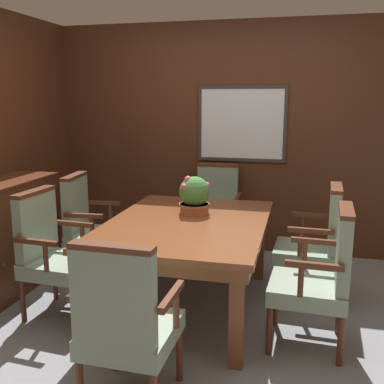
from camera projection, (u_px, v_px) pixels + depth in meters
name	position (u px, v px, depth m)	size (l,w,h in m)	color
ground_plane	(179.00, 324.00, 3.36)	(14.00, 14.00, 0.00)	gray
wall_back	(224.00, 139.00, 4.87)	(7.20, 0.08, 2.45)	#4C2816
dining_table	(187.00, 232.00, 3.52)	(1.21, 1.67, 0.72)	brown
chair_head_near	(125.00, 321.00, 2.35)	(0.53, 0.52, 0.98)	#562B19
chair_right_near	(321.00, 275.00, 2.97)	(0.53, 0.54, 0.98)	#562B19
chair_left_far	(90.00, 224.00, 4.15)	(0.55, 0.55, 0.98)	#562B19
chair_right_far	(316.00, 240.00, 3.68)	(0.53, 0.54, 0.98)	#562B19
chair_head_far	(215.00, 209.00, 4.73)	(0.53, 0.51, 0.98)	#562B19
chair_left_near	(52.00, 250.00, 3.44)	(0.54, 0.55, 0.98)	#562B19
potted_plant	(194.00, 196.00, 3.70)	(0.25, 0.26, 0.32)	#B2603D
sideboard_cabinet	(1.00, 239.00, 3.81)	(0.45, 1.24, 0.97)	#512816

